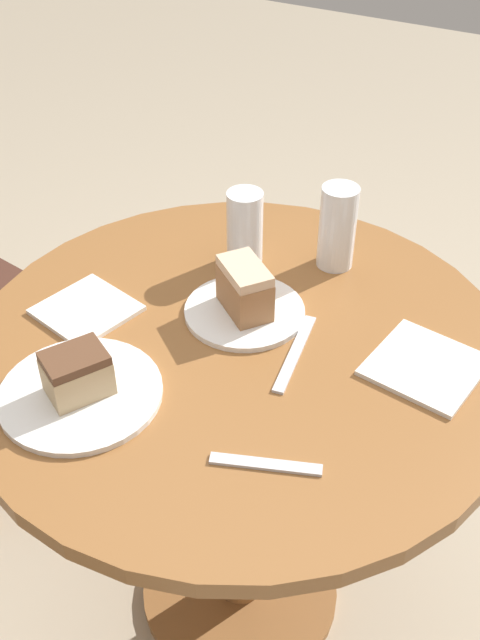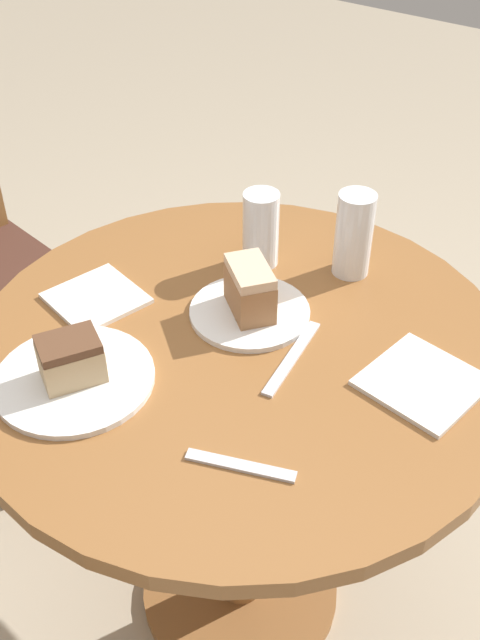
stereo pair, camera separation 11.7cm
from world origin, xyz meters
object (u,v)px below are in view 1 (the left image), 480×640
(cake_slice_near, at_px, (245,288))
(glass_lemonade, at_px, (337,230))
(glass_water, at_px, (245,231))
(plate_near, at_px, (245,311))
(cake_slice_far, at_px, (77,373))
(plate_far, at_px, (81,393))

(cake_slice_near, distance_m, glass_lemonade, 0.22)
(glass_lemonade, relative_size, glass_water, 1.10)
(plate_near, xyz_separation_m, cake_slice_far, (-0.29, 0.12, 0.04))
(cake_slice_far, relative_size, glass_lemonade, 0.71)
(plate_near, bearing_deg, glass_water, 28.86)
(plate_near, relative_size, glass_water, 1.43)
(plate_far, relative_size, glass_lemonade, 1.55)
(plate_far, xyz_separation_m, glass_water, (0.42, -0.04, 0.06))
(plate_far, bearing_deg, glass_lemonade, -20.64)
(plate_far, relative_size, glass_water, 1.71)
(cake_slice_far, bearing_deg, plate_far, 0.00)
(plate_near, distance_m, cake_slice_far, 0.31)
(cake_slice_far, distance_m, glass_lemonade, 0.53)
(plate_near, height_order, cake_slice_near, cake_slice_near)
(plate_far, distance_m, glass_water, 0.43)
(plate_far, relative_size, cake_slice_near, 2.05)
(plate_far, height_order, cake_slice_near, cake_slice_near)
(glass_lemonade, bearing_deg, glass_water, 116.27)
(plate_near, relative_size, cake_slice_near, 1.71)
(cake_slice_near, distance_m, glass_water, 0.16)
(cake_slice_far, xyz_separation_m, glass_lemonade, (0.50, -0.19, 0.03))
(glass_lemonade, height_order, glass_water, glass_lemonade)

